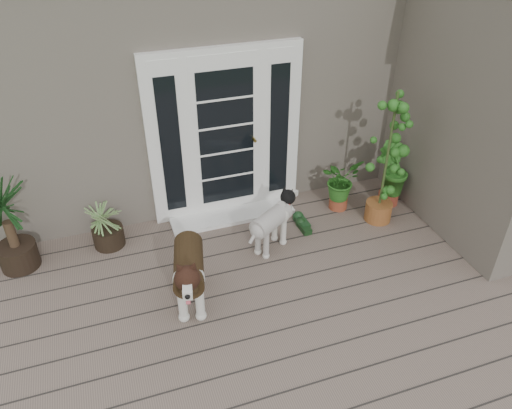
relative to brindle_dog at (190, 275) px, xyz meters
name	(u,v)px	position (x,y,z in m)	size (l,w,h in m)	color
deck	(309,327)	(1.04, -0.64, -0.45)	(6.20, 4.60, 0.12)	#6B5B4C
house_main	(200,55)	(1.04, 3.61, 1.04)	(7.40, 4.00, 3.10)	#665E54
house_wing	(506,109)	(3.94, 0.46, 1.04)	(1.60, 2.40, 3.10)	#665E54
door_unit	(225,135)	(0.84, 1.56, 0.68)	(1.90, 0.14, 2.15)	white
door_step	(233,215)	(0.84, 1.36, -0.37)	(1.60, 0.40, 0.05)	white
brindle_dog	(190,275)	(0.00, 0.00, 0.00)	(0.40, 0.94, 0.79)	#3C2915
white_dog	(271,228)	(1.09, 0.59, -0.09)	(0.31, 0.72, 0.60)	white
spider_plant	(106,222)	(-0.72, 1.29, -0.07)	(0.61, 0.61, 0.65)	#8EA465
yucca	(8,224)	(-1.71, 1.22, 0.19)	(0.80, 0.80, 1.16)	black
herb_a	(340,187)	(2.23, 1.11, -0.07)	(0.50, 0.50, 0.64)	#205418
herb_b	(391,182)	(2.92, 0.99, -0.06)	(0.44, 0.44, 0.66)	#1E5317
herb_c	(395,169)	(3.23, 1.36, -0.12)	(0.35, 0.35, 0.54)	#26611B
sapling	(387,158)	(2.60, 0.70, 0.50)	(0.53, 0.53, 1.79)	#1A5C20
clog_left	(302,221)	(1.62, 0.91, -0.34)	(0.16, 0.34, 0.10)	#163819
clog_right	(304,227)	(1.61, 0.80, -0.35)	(0.14, 0.31, 0.09)	black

